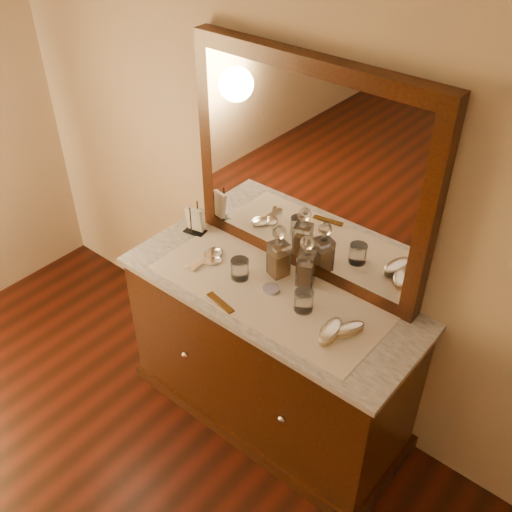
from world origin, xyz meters
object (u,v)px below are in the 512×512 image
object	(u,v)px
napkin_rack	(195,221)
hand_mirror_outer	(211,255)
dresser_cabinet	(269,356)
pin_dish	(271,289)
comb	(220,303)
hand_mirror_inner	(210,261)
decanter_left	(279,256)
mirror_frame	(307,172)
decanter_right	(306,266)
brush_far	(349,329)
brush_near	(330,332)

from	to	relation	value
napkin_rack	hand_mirror_outer	size ratio (longest dim) A/B	0.74
napkin_rack	hand_mirror_outer	distance (m)	0.24
dresser_cabinet	hand_mirror_outer	size ratio (longest dim) A/B	6.26
pin_dish	comb	xyz separation A→B (m)	(-0.12, -0.21, -0.00)
napkin_rack	hand_mirror_inner	world-z (taller)	napkin_rack
comb	decanter_left	xyz separation A→B (m)	(0.07, 0.33, 0.10)
pin_dish	decanter_left	distance (m)	0.16
mirror_frame	pin_dish	size ratio (longest dim) A/B	15.33
decanter_right	hand_mirror_outer	size ratio (longest dim) A/B	1.15
decanter_left	hand_mirror_inner	xyz separation A→B (m)	(-0.30, -0.14, -0.10)
dresser_cabinet	brush_far	size ratio (longest dim) A/B	8.71
decanter_right	brush_far	xyz separation A→B (m)	(0.33, -0.15, -0.08)
brush_far	hand_mirror_outer	distance (m)	0.80
pin_dish	brush_far	size ratio (longest dim) A/B	0.49
mirror_frame	brush_near	distance (m)	0.68
brush_near	dresser_cabinet	bearing A→B (deg)	168.50
hand_mirror_inner	hand_mirror_outer	bearing A→B (deg)	128.94
decanter_right	hand_mirror_inner	xyz separation A→B (m)	(-0.44, -0.17, -0.09)
hand_mirror_outer	brush_near	bearing A→B (deg)	-6.30
napkin_rack	brush_near	world-z (taller)	napkin_rack
brush_far	hand_mirror_outer	size ratio (longest dim) A/B	0.72
pin_dish	brush_near	bearing A→B (deg)	-11.33
dresser_cabinet	napkin_rack	size ratio (longest dim) A/B	8.41
brush_far	dresser_cabinet	bearing A→B (deg)	178.17
pin_dish	comb	bearing A→B (deg)	-118.66
brush_far	hand_mirror_inner	bearing A→B (deg)	-178.65
mirror_frame	dresser_cabinet	bearing A→B (deg)	-90.00
dresser_cabinet	mirror_frame	xyz separation A→B (m)	(0.00, 0.25, 0.94)
dresser_cabinet	brush_far	distance (m)	0.63
comb	decanter_right	world-z (taller)	decanter_right
napkin_rack	decanter_left	world-z (taller)	decanter_left
dresser_cabinet	pin_dish	size ratio (longest dim) A/B	17.88
comb	decanter_right	distance (m)	0.42
decanter_right	comb	bearing A→B (deg)	-119.97
mirror_frame	hand_mirror_outer	xyz separation A→B (m)	(-0.37, -0.24, -0.49)
decanter_right	brush_near	distance (m)	0.36
mirror_frame	napkin_rack	xyz separation A→B (m)	(-0.58, -0.13, -0.43)
dresser_cabinet	brush_near	bearing A→B (deg)	-11.50
mirror_frame	hand_mirror_outer	size ratio (longest dim) A/B	5.37
mirror_frame	comb	bearing A→B (deg)	-103.10
comb	brush_far	world-z (taller)	brush_far
pin_dish	napkin_rack	xyz separation A→B (m)	(-0.59, 0.11, 0.06)
brush_far	hand_mirror_inner	xyz separation A→B (m)	(-0.77, -0.02, -0.01)
decanter_left	brush_near	size ratio (longest dim) A/B	1.49
dresser_cabinet	decanter_left	distance (m)	0.56
decanter_left	hand_mirror_outer	xyz separation A→B (m)	(-0.33, -0.11, -0.09)
mirror_frame	napkin_rack	bearing A→B (deg)	-167.12
hand_mirror_outer	comb	bearing A→B (deg)	-39.86
brush_far	hand_mirror_outer	bearing A→B (deg)	178.58
dresser_cabinet	hand_mirror_inner	distance (m)	0.57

